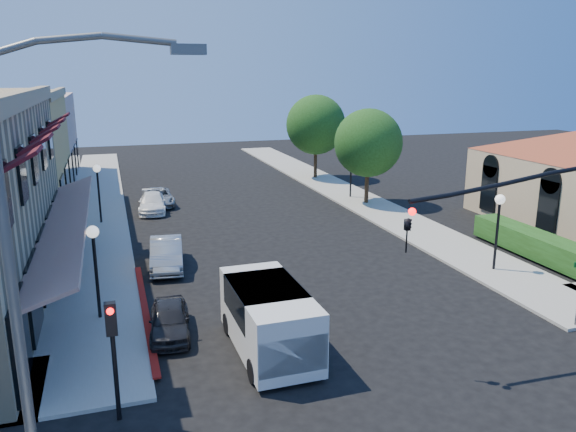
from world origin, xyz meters
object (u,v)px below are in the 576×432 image
object	(u,v)px
parked_car_a	(170,320)
parked_car_c	(152,203)
cobra_streetlight	(34,280)
parked_car_d	(158,197)
street_tree_a	(368,143)
parked_car_b	(166,254)
secondary_signal	(113,339)
lamppost_left_near	(94,249)
lamppost_right_near	(499,213)
street_tree_b	(316,125)
signal_mast_arm	(567,225)
lamppost_left_far	(98,179)
lamppost_right_far	(351,160)
white_van	(269,316)

from	to	relation	value
parked_car_a	parked_car_c	distance (m)	18.23
cobra_streetlight	parked_car_d	size ratio (longest dim) A/B	2.28
street_tree_a	parked_car_b	xyz separation A→B (m)	(-14.38, -9.00, -3.52)
parked_car_b	secondary_signal	bearing A→B (deg)	-95.97
secondary_signal	lamppost_left_near	world-z (taller)	lamppost_left_near
lamppost_right_near	cobra_streetlight	bearing A→B (deg)	-150.46
cobra_streetlight	parked_car_d	distance (m)	28.72
street_tree_b	secondary_signal	bearing A→B (deg)	-118.77
parked_car_a	parked_car_b	bearing A→B (deg)	90.94
street_tree_b	cobra_streetlight	bearing A→B (deg)	-117.83
signal_mast_arm	lamppost_left_far	world-z (taller)	signal_mast_arm
signal_mast_arm	cobra_streetlight	distance (m)	15.45
secondary_signal	parked_car_b	distance (m)	11.96
lamppost_right_far	parked_car_d	bearing A→B (deg)	171.45
parked_car_a	lamppost_left_far	bearing A→B (deg)	104.19
street_tree_a	lamppost_right_near	world-z (taller)	street_tree_a
secondary_signal	parked_car_c	size ratio (longest dim) A/B	0.81
signal_mast_arm	parked_car_c	world-z (taller)	signal_mast_arm
lamppost_left_near	lamppost_left_far	bearing A→B (deg)	90.00
lamppost_left_far	parked_car_d	bearing A→B (deg)	47.23
lamppost_left_near	parked_car_a	size ratio (longest dim) A/B	1.07
cobra_streetlight	parked_car_c	xyz separation A→B (m)	(3.82, 26.21, -4.67)
signal_mast_arm	parked_car_c	size ratio (longest dim) A/B	1.95
signal_mast_arm	secondary_signal	world-z (taller)	signal_mast_arm
signal_mast_arm	parked_car_d	bearing A→B (deg)	113.50
parked_car_d	cobra_streetlight	bearing A→B (deg)	-100.25
parked_car_c	lamppost_left_far	bearing A→B (deg)	-139.38
parked_car_b	parked_car_a	bearing A→B (deg)	-89.24
lamppost_left_far	secondary_signal	bearing A→B (deg)	-88.61
cobra_streetlight	parked_car_d	xyz separation A→B (m)	(4.35, 28.00, -4.70)
parked_car_a	signal_mast_arm	bearing A→B (deg)	-14.48
street_tree_b	cobra_streetlight	xyz separation A→B (m)	(-17.95, -34.00, 0.72)
cobra_streetlight	lamppost_left_far	xyz separation A→B (m)	(0.65, 24.00, -2.53)
lamppost_right_far	signal_mast_arm	bearing A→B (deg)	-96.70
street_tree_a	parked_car_b	distance (m)	17.32
street_tree_a	lamppost_left_far	world-z (taller)	street_tree_a
cobra_streetlight	lamppost_right_near	bearing A→B (deg)	29.54
lamppost_left_far	lamppost_right_near	size ratio (longest dim) A/B	1.00
cobra_streetlight	lamppost_right_far	bearing A→B (deg)	55.83
street_tree_b	lamppost_left_near	world-z (taller)	street_tree_b
secondary_signal	parked_car_d	xyz separation A→B (m)	(3.20, 24.59, -1.75)
cobra_streetlight	lamppost_left_far	bearing A→B (deg)	88.45
lamppost_left_far	parked_car_b	distance (m)	9.68
street_tree_a	lamppost_left_near	distance (m)	22.30
lamppost_right_near	white_van	bearing A→B (deg)	-160.37
lamppost_left_near	lamppost_right_near	size ratio (longest dim) A/B	1.00
lamppost_right_near	lamppost_right_far	bearing A→B (deg)	90.00
cobra_streetlight	parked_car_c	size ratio (longest dim) A/B	2.27
parked_car_b	parked_car_c	bearing A→B (deg)	94.55
street_tree_a	secondary_signal	distance (m)	26.64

